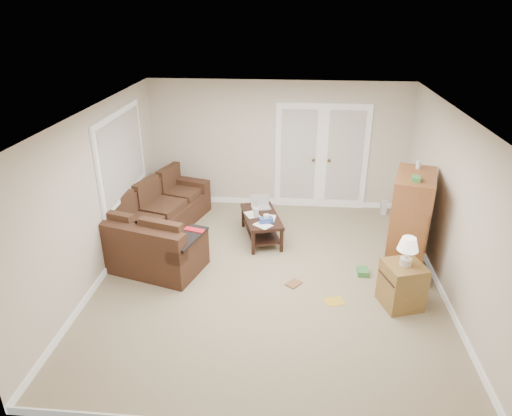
# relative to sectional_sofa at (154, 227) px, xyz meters

# --- Properties ---
(floor) EXTENTS (5.50, 5.50, 0.00)m
(floor) POSITION_rel_sectional_sofa_xyz_m (2.01, -0.86, -0.33)
(floor) COLOR gray
(floor) RESTS_ON ground
(ceiling) EXTENTS (5.00, 5.50, 0.02)m
(ceiling) POSITION_rel_sectional_sofa_xyz_m (2.01, -0.86, 2.17)
(ceiling) COLOR white
(ceiling) RESTS_ON wall_back
(wall_left) EXTENTS (0.02, 5.50, 2.50)m
(wall_left) POSITION_rel_sectional_sofa_xyz_m (-0.49, -0.86, 0.92)
(wall_left) COLOR beige
(wall_left) RESTS_ON floor
(wall_right) EXTENTS (0.02, 5.50, 2.50)m
(wall_right) POSITION_rel_sectional_sofa_xyz_m (4.51, -0.86, 0.92)
(wall_right) COLOR beige
(wall_right) RESTS_ON floor
(wall_back) EXTENTS (5.00, 0.02, 2.50)m
(wall_back) POSITION_rel_sectional_sofa_xyz_m (2.01, 1.89, 0.92)
(wall_back) COLOR beige
(wall_back) RESTS_ON floor
(wall_front) EXTENTS (5.00, 0.02, 2.50)m
(wall_front) POSITION_rel_sectional_sofa_xyz_m (2.01, -3.61, 0.92)
(wall_front) COLOR beige
(wall_front) RESTS_ON floor
(baseboards) EXTENTS (5.00, 5.50, 0.10)m
(baseboards) POSITION_rel_sectional_sofa_xyz_m (2.01, -0.86, -0.28)
(baseboards) COLOR white
(baseboards) RESTS_ON floor
(french_doors) EXTENTS (1.80, 0.05, 2.13)m
(french_doors) POSITION_rel_sectional_sofa_xyz_m (2.86, 1.85, 0.71)
(french_doors) COLOR white
(french_doors) RESTS_ON floor
(window_left) EXTENTS (0.05, 1.92, 1.42)m
(window_left) POSITION_rel_sectional_sofa_xyz_m (-0.45, 0.14, 1.22)
(window_left) COLOR white
(window_left) RESTS_ON wall_left
(sectional_sofa) EXTENTS (1.98, 3.11, 0.84)m
(sectional_sofa) POSITION_rel_sectional_sofa_xyz_m (0.00, 0.00, 0.00)
(sectional_sofa) COLOR #422719
(sectional_sofa) RESTS_ON floor
(coffee_table) EXTENTS (0.84, 1.23, 0.76)m
(coffee_table) POSITION_rel_sectional_sofa_xyz_m (1.80, 0.38, -0.08)
(coffee_table) COLOR black
(coffee_table) RESTS_ON floor
(tv_armoire) EXTENTS (0.78, 1.09, 1.68)m
(tv_armoire) POSITION_rel_sectional_sofa_xyz_m (4.09, -0.42, 0.46)
(tv_armoire) COLOR brown
(tv_armoire) RESTS_ON floor
(side_cabinet) EXTENTS (0.62, 0.62, 1.04)m
(side_cabinet) POSITION_rel_sectional_sofa_xyz_m (3.85, -1.38, 0.05)
(side_cabinet) COLOR olive
(side_cabinet) RESTS_ON floor
(space_heater) EXTENTS (0.12, 0.10, 0.29)m
(space_heater) POSITION_rel_sectional_sofa_xyz_m (4.12, 1.59, -0.19)
(space_heater) COLOR silver
(space_heater) RESTS_ON floor
(floor_magazine) EXTENTS (0.31, 0.27, 0.01)m
(floor_magazine) POSITION_rel_sectional_sofa_xyz_m (2.96, -1.39, -0.33)
(floor_magazine) COLOR gold
(floor_magazine) RESTS_ON floor
(floor_greenbox) EXTENTS (0.16, 0.22, 0.09)m
(floor_greenbox) POSITION_rel_sectional_sofa_xyz_m (3.45, -0.64, -0.29)
(floor_greenbox) COLOR #3D863F
(floor_greenbox) RESTS_ON floor
(floor_book) EXTENTS (0.27, 0.28, 0.02)m
(floor_book) POSITION_rel_sectional_sofa_xyz_m (2.33, -0.96, -0.32)
(floor_book) COLOR brown
(floor_book) RESTS_ON floor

